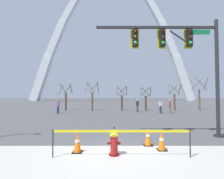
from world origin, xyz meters
The scene contains 18 objects.
ground_plane centered at (0.00, 0.00, 0.00)m, with size 240.00×240.00×0.00m, color #474749.
fire_hydrant centered at (0.09, -0.98, 0.47)m, with size 0.46×0.48×0.99m.
caution_tape_barrier centered at (0.34, -1.19, 0.65)m, with size 4.67×0.04×0.96m.
traffic_cone_by_hydrant centered at (1.92, -0.44, 0.36)m, with size 0.36×0.36×0.73m.
traffic_cone_mid_sidewalk centered at (1.52, 0.16, 0.36)m, with size 0.36×0.36×0.73m.
traffic_cone_curb_edge centered at (-1.25, -0.68, 0.36)m, with size 0.36×0.36×0.73m.
traffic_signal_gantry centered at (3.66, 1.68, 4.27)m, with size 6.42×0.44×6.00m.
monument_arch centered at (0.00, 55.51, 22.30)m, with size 60.30×2.81×50.46m.
tree_far_left centered at (-6.45, 16.76, 1.62)m, with size 1.70×1.71×3.66m.
tree_left_mid centered at (-2.66, 15.93, 1.73)m, with size 1.80×1.82×3.90m.
tree_center_left centered at (1.36, 16.39, 1.48)m, with size 1.55×1.56×3.33m.
tree_center_right centered at (4.59, 16.00, 1.42)m, with size 1.49×1.50×3.20m.
tree_right_mid centered at (8.75, 16.71, 1.58)m, with size 1.65×1.66×3.56m.
tree_far_right centered at (12.35, 16.94, 2.03)m, with size 2.10×2.11×4.56m.
pedestrian_walking_left centered at (5.64, 12.68, 0.82)m, with size 0.28×0.38×1.59m.
pedestrian_standing_center centered at (3.17, 14.11, 0.82)m, with size 0.38×0.28×1.59m.
pedestrian_walking_right centered at (-6.15, 12.40, 0.82)m, with size 0.39×0.33×1.59m.
pedestrian_near_trees centered at (6.93, 13.23, 0.82)m, with size 0.30×0.39×1.59m.
Camera 1 is at (0.02, -6.94, 2.10)m, focal length 27.13 mm.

